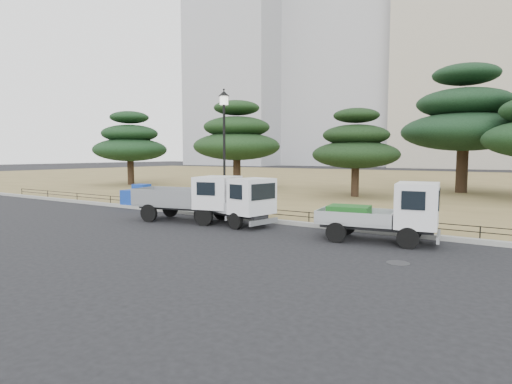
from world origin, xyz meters
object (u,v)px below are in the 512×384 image
Objects in this scene: truck_kei_front at (236,202)px; street_lamp at (224,131)px; tarp_pile at (140,196)px; truck_large at (193,196)px; truck_kei_rear at (386,212)px.

truck_kei_front is 0.70× the size of street_lamp.
street_lamp is at bearing -2.94° from tarp_pile.
truck_large is 3.32m from street_lamp.
truck_kei_rear is 0.71× the size of street_lamp.
street_lamp is (-1.76, 1.55, 2.89)m from truck_kei_front.
truck_large is 0.85× the size of street_lamp.
truck_kei_rear reaches higher than truck_kei_front.
tarp_pile is (-13.60, 1.91, -0.38)m from truck_kei_rear.
truck_kei_front is 5.97m from truck_kei_rear.
street_lamp is (-7.73, 1.61, 2.87)m from truck_kei_rear.
street_lamp is (0.30, 1.80, 2.77)m from truck_large.
truck_kei_rear reaches higher than tarp_pile.
truck_kei_front is 3.72m from street_lamp.
street_lamp reaches higher than truck_large.
truck_large is at bearing -162.28° from truck_kei_front.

